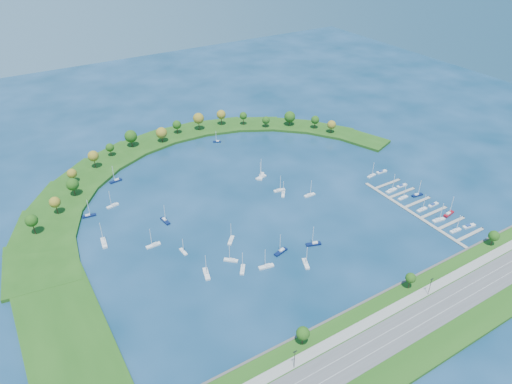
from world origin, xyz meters
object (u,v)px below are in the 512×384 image
moored_boat_18 (113,205)px  moored_boat_6 (261,177)px  dock_system (420,209)px  docked_boat_6 (403,197)px  moored_boat_1 (310,195)px  docked_boat_5 (433,205)px  docked_boat_7 (417,195)px  moored_boat_10 (279,190)px  moored_boat_11 (217,141)px  docked_boat_9 (402,186)px  harbor_tower (164,132)px  moored_boat_7 (231,260)px  docked_boat_1 (469,226)px  moored_boat_3 (153,245)px  docked_boat_10 (372,175)px  docked_boat_3 (449,213)px  docked_boat_8 (391,190)px  moored_boat_0 (306,263)px  moored_boat_14 (104,242)px  docked_boat_11 (381,172)px  docked_boat_4 (422,209)px  moored_boat_5 (183,251)px  docked_boat_2 (439,220)px  moored_boat_4 (206,273)px  moored_boat_20 (165,220)px  moored_boat_2 (314,243)px  docked_boat_0 (456,230)px  moored_boat_12 (281,251)px  moored_boat_15 (231,240)px  moored_boat_16 (89,215)px  moored_boat_9 (116,180)px  moored_boat_8 (261,176)px  moored_boat_17 (243,269)px  moored_boat_19 (283,194)px  moored_boat_13 (266,266)px

moored_boat_18 → moored_boat_6: bearing=157.5°
dock_system → docked_boat_6: 14.90m
moored_boat_1 → docked_boat_5: moored_boat_1 is taller
docked_boat_7 → moored_boat_10: bearing=153.4°
docked_boat_5 → docked_boat_6: (-10.45, 15.77, 0.29)m
moored_boat_11 → docked_boat_9: size_ratio=1.16×
harbor_tower → moored_boat_7: (-27.39, -162.27, -3.37)m
docked_boat_1 → docked_boat_9: 53.39m
moored_boat_3 → docked_boat_6: 160.47m
moored_boat_1 → docked_boat_10: (52.16, -2.60, -0.02)m
docked_boat_3 → docked_boat_8: 39.38m
harbor_tower → moored_boat_0: 185.60m
moored_boat_14 → docked_boat_11: size_ratio=1.66×
docked_boat_5 → docked_boat_8: size_ratio=0.62×
moored_boat_11 → docked_boat_11: 129.72m
docked_boat_8 → moored_boat_6: bearing=132.8°
moored_boat_18 → docked_boat_3: bearing=134.5°
docked_boat_4 → moored_boat_11: bearing=111.9°
moored_boat_5 → docked_boat_7: 156.60m
docked_boat_2 → moored_boat_5: bearing=168.2°
moored_boat_7 → docked_boat_4: size_ratio=1.00×
moored_boat_4 → docked_boat_10: (143.27, 29.90, -0.08)m
moored_boat_4 → moored_boat_20: (-0.49, 54.96, -0.03)m
moored_boat_3 → moored_boat_18: (-7.65, 50.95, -0.02)m
moored_boat_5 → moored_boat_10: (80.30, 24.87, 0.04)m
moored_boat_2 → moored_boat_3: 89.94m
moored_boat_4 → docked_boat_0: 147.21m
moored_boat_12 → moored_boat_15: (-18.58, 23.08, -0.03)m
moored_boat_16 → docked_boat_9: bearing=-13.8°
moored_boat_2 → moored_boat_16: 137.50m
moored_boat_10 → moored_boat_9: bearing=151.1°
moored_boat_16 → docked_boat_8: 194.47m
moored_boat_3 → moored_boat_6: bearing=-161.9°
moored_boat_8 → moored_boat_14: (-115.00, -16.67, -0.02)m
docked_boat_10 → moored_boat_0: bearing=-160.1°
harbor_tower → docked_boat_1: (107.84, -209.12, -3.62)m
moored_boat_11 → docked_boat_7: size_ratio=0.80×
moored_boat_5 → moored_boat_17: bearing=30.8°
moored_boat_1 → moored_boat_6: (-14.92, 36.03, 0.03)m
harbor_tower → moored_boat_3: 141.28m
docked_boat_1 → docked_boat_4: docked_boat_4 is taller
moored_boat_2 → docked_boat_3: 91.19m
moored_boat_19 → docked_boat_10: 67.39m
moored_boat_8 → docked_boat_1: moored_boat_8 is taller
moored_boat_12 → moored_boat_14: bearing=-50.2°
moored_boat_1 → moored_boat_16: (-129.38, 51.78, 0.01)m
moored_boat_10 → docked_boat_8: bearing=-23.0°
moored_boat_5 → moored_boat_11: 136.44m
docked_boat_8 → docked_boat_9: docked_boat_8 is taller
moored_boat_5 → moored_boat_13: bearing=39.6°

